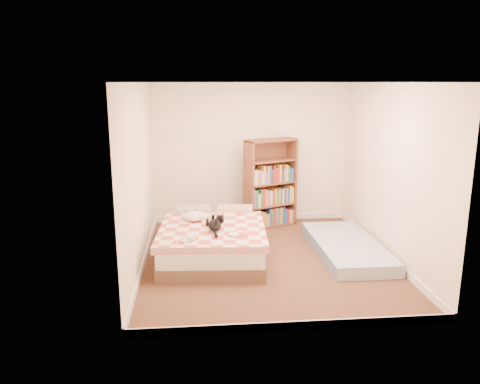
{
  "coord_description": "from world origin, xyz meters",
  "views": [
    {
      "loc": [
        -0.97,
        -6.3,
        2.5
      ],
      "look_at": [
        -0.35,
        0.3,
        0.94
      ],
      "focal_mm": 35.0,
      "sensor_mm": 36.0,
      "label": 1
    }
  ],
  "objects": [
    {
      "name": "room",
      "position": [
        0.0,
        0.0,
        1.2
      ],
      "size": [
        3.51,
        4.01,
        2.51
      ],
      "color": "#49301F",
      "rests_on": "ground"
    },
    {
      "name": "floor_mattress",
      "position": [
        1.24,
        0.15,
        0.09
      ],
      "size": [
        0.92,
        2.03,
        0.18
      ],
      "primitive_type": "cube",
      "rotation": [
        0.0,
        0.0,
        0.0
      ],
      "color": "#6685AB",
      "rests_on": "room"
    },
    {
      "name": "bookshelf",
      "position": [
        0.31,
        1.65,
        0.57
      ],
      "size": [
        1.05,
        0.68,
        1.55
      ],
      "rotation": [
        0.0,
        0.0,
        0.42
      ],
      "color": "#58341E",
      "rests_on": "room"
    },
    {
      "name": "white_dog",
      "position": [
        -1.02,
        0.4,
        0.56
      ],
      "size": [
        0.34,
        0.36,
        0.14
      ],
      "rotation": [
        0.0,
        0.0,
        0.29
      ],
      "color": "white",
      "rests_on": "bed"
    },
    {
      "name": "bed",
      "position": [
        -0.76,
        0.25,
        0.25
      ],
      "size": [
        1.6,
        2.12,
        0.54
      ],
      "rotation": [
        0.0,
        0.0,
        -0.07
      ],
      "color": "brown",
      "rests_on": "room"
    },
    {
      "name": "black_cat",
      "position": [
        -0.74,
        -0.01,
        0.56
      ],
      "size": [
        0.32,
        0.69,
        0.16
      ],
      "rotation": [
        0.0,
        0.0,
        -0.37
      ],
      "color": "black",
      "rests_on": "bed"
    }
  ]
}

